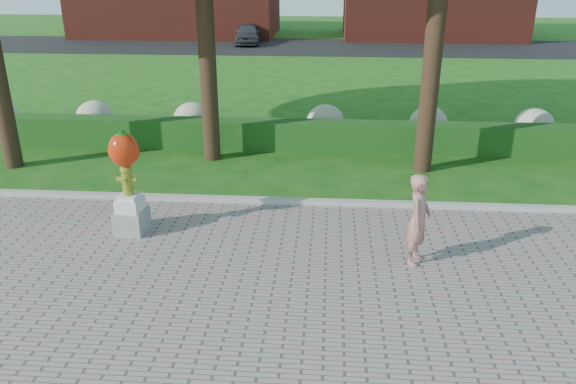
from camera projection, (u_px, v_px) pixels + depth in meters
name	position (u px, v px, depth m)	size (l,w,h in m)	color
ground	(259.00, 275.00, 9.45)	(100.00, 100.00, 0.00)	#134F13
curb	(276.00, 202.00, 12.19)	(40.00, 0.18, 0.15)	#ADADA5
lawn_hedge	(289.00, 135.00, 15.76)	(24.00, 0.70, 0.80)	#164E18
hydrangea_row	(311.00, 121.00, 16.59)	(20.10, 1.10, 0.99)	beige
street	(313.00, 47.00, 35.29)	(50.00, 8.00, 0.02)	black
hydrant_sculpture	(127.00, 180.00, 10.50)	(0.61, 0.61, 2.04)	gray
woman	(418.00, 220.00, 9.50)	(0.59, 0.39, 1.62)	#B27466
parked_car	(248.00, 34.00, 36.11)	(1.55, 3.86, 1.31)	#3F4146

